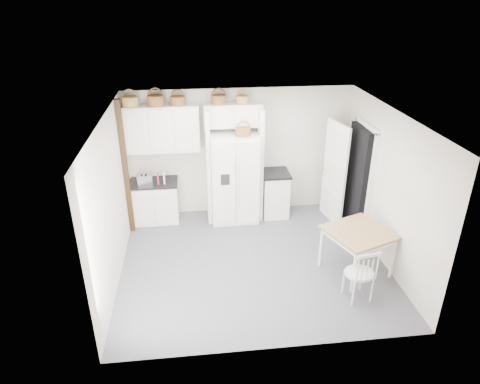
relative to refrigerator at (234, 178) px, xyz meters
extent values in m
plane|color=#4C4B54|center=(0.15, -1.63, -0.90)|extent=(4.50, 4.50, 0.00)
plane|color=white|center=(0.15, -1.63, 1.70)|extent=(4.50, 4.50, 0.00)
plane|color=#B3AEA1|center=(0.15, 0.37, 0.40)|extent=(4.50, 0.00, 4.50)
plane|color=#B3AEA1|center=(-2.10, -1.63, 0.40)|extent=(0.00, 4.00, 4.00)
plane|color=#B3AEA1|center=(2.40, -1.63, 0.40)|extent=(0.00, 4.00, 4.00)
cube|color=white|center=(0.00, 0.00, 0.00)|extent=(0.93, 0.75, 1.80)
cube|color=silver|center=(-1.59, 0.07, -0.49)|extent=(0.89, 0.56, 0.83)
cube|color=silver|center=(0.84, 0.07, -0.44)|extent=(0.52, 0.62, 0.91)
cube|color=olive|center=(1.80, -2.10, -0.51)|extent=(1.21, 1.21, 0.78)
cube|color=silver|center=(1.60, -2.76, -0.45)|extent=(0.51, 0.47, 0.91)
cube|color=black|center=(-1.59, 0.07, -0.06)|extent=(0.93, 0.60, 0.04)
cube|color=black|center=(0.84, 0.07, 0.03)|extent=(0.56, 0.66, 0.04)
cube|color=silver|center=(-1.76, -0.04, 0.06)|extent=(0.31, 0.23, 0.20)
cube|color=#A12132|center=(-1.50, -0.01, 0.07)|extent=(0.04, 0.14, 0.21)
cube|color=beige|center=(-1.38, -0.01, 0.07)|extent=(0.04, 0.14, 0.21)
cylinder|color=olive|center=(-1.89, 0.20, 1.54)|extent=(0.31, 0.31, 0.17)
cylinder|color=brown|center=(-1.43, 0.20, 1.54)|extent=(0.31, 0.31, 0.19)
cylinder|color=brown|center=(-1.03, 0.20, 1.53)|extent=(0.28, 0.28, 0.16)
cylinder|color=brown|center=(-0.27, 0.20, 1.53)|extent=(0.29, 0.29, 0.16)
cylinder|color=olive|center=(0.18, 0.20, 1.52)|extent=(0.24, 0.24, 0.14)
cylinder|color=brown|center=(0.16, -0.10, 0.98)|extent=(0.29, 0.29, 0.16)
cube|color=silver|center=(-1.35, 0.20, 1.00)|extent=(1.40, 0.34, 0.90)
cube|color=silver|center=(0.00, 0.20, 1.23)|extent=(1.12, 0.34, 0.45)
cube|color=silver|center=(-0.51, 0.07, 0.25)|extent=(0.08, 0.60, 2.30)
cube|color=silver|center=(0.51, 0.07, 0.25)|extent=(0.08, 0.60, 2.30)
cube|color=black|center=(-2.05, -0.28, 0.40)|extent=(0.09, 0.09, 2.60)
cube|color=black|center=(2.31, -0.63, 0.13)|extent=(0.18, 0.85, 2.05)
cube|color=white|center=(1.95, -0.30, 0.13)|extent=(0.21, 0.79, 2.05)
camera|label=1|loc=(-0.79, -7.77, 3.42)|focal=32.00mm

